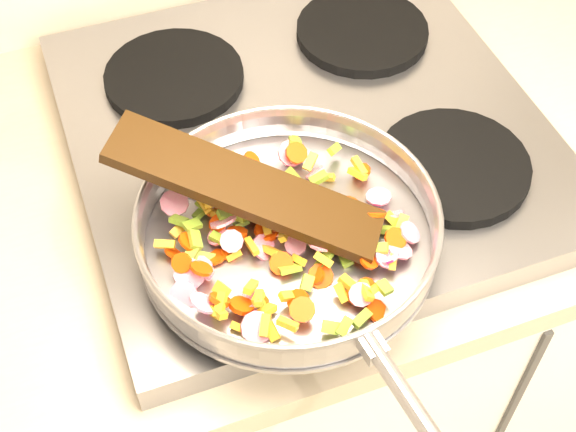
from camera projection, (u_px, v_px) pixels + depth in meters
name	position (u px, v px, depth m)	size (l,w,h in m)	color
cooktop	(306.00, 134.00, 1.06)	(0.60, 0.60, 0.04)	#939399
grate_fl	(238.00, 228.00, 0.93)	(0.19, 0.19, 0.02)	black
grate_fr	(453.00, 166.00, 0.99)	(0.19, 0.19, 0.02)	black
grate_bl	(174.00, 77.00, 1.09)	(0.19, 0.19, 0.02)	black
grate_br	(362.00, 31.00, 1.15)	(0.19, 0.19, 0.02)	black
saute_pan	(289.00, 227.00, 0.88)	(0.37, 0.54, 0.05)	#9E9EA5
vegetable_heap	(278.00, 236.00, 0.89)	(0.29, 0.28, 0.05)	#E53A05
wooden_spatula	(246.00, 187.00, 0.87)	(0.31, 0.07, 0.01)	black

